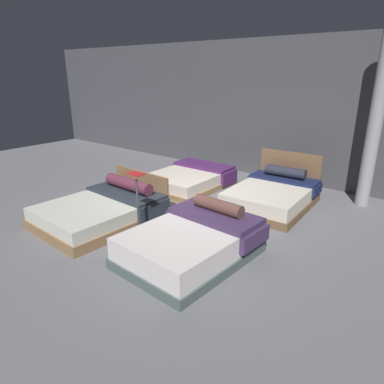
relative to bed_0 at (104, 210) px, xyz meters
The scene contains 8 objects.
ground_plane 1.75m from the bed_0, 51.34° to the left, with size 18.00×18.00×0.02m, color slate.
showroom_back_wall 5.00m from the bed_0, 76.83° to the left, with size 18.00×0.06×3.50m, color #47474C.
bed_0 is the anchor object (origin of this frame).
bed_1 2.15m from the bed_0, ahead, with size 1.62×2.06×0.77m.
bed_2 2.66m from the bed_0, 91.11° to the left, with size 1.63×2.01×0.45m.
bed_3 3.46m from the bed_0, 51.94° to the left, with size 1.62×2.09×1.00m.
price_sign 1.11m from the bed_0, ahead, with size 0.28×0.24×1.17m.
support_pillar 5.58m from the bed_0, 47.86° to the left, with size 0.27×0.27×3.50m, color #99999E.
Camera 1 is at (3.93, -5.01, 2.69)m, focal length 32.10 mm.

